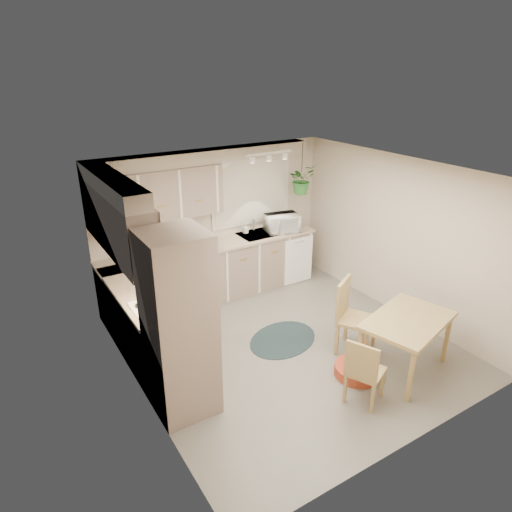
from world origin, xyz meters
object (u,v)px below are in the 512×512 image
object	(u,v)px
pet_bed	(357,370)
microwave	(282,221)
dining_table	(405,344)
braided_rug	(283,339)
chair_back	(357,318)
chair_left	(366,369)

from	to	relation	value
pet_bed	microwave	bearing A→B (deg)	75.30
dining_table	braided_rug	size ratio (longest dim) A/B	1.08
dining_table	chair_back	xyz separation A→B (m)	(-0.24, 0.61, 0.14)
chair_back	microwave	world-z (taller)	microwave
pet_bed	microwave	size ratio (longest dim) A/B	1.03
pet_bed	braided_rug	bearing A→B (deg)	106.66
dining_table	chair_back	size ratio (longest dim) A/B	1.14
chair_left	pet_bed	distance (m)	0.57
chair_left	braided_rug	size ratio (longest dim) A/B	0.78
chair_back	pet_bed	xyz separation A→B (m)	(-0.33, -0.40, -0.44)
braided_rug	microwave	world-z (taller)	microwave
dining_table	chair_back	bearing A→B (deg)	111.39
braided_rug	microwave	bearing A→B (deg)	56.23
dining_table	chair_left	xyz separation A→B (m)	(-0.83, -0.17, 0.06)
braided_rug	microwave	size ratio (longest dim) A/B	1.95
chair_left	chair_back	size ratio (longest dim) A/B	0.83
chair_left	dining_table	bearing A→B (deg)	76.70
dining_table	pet_bed	size ratio (longest dim) A/B	2.05
dining_table	braided_rug	bearing A→B (deg)	124.20
pet_bed	microwave	distance (m)	2.98
dining_table	chair_left	world-z (taller)	chair_left
microwave	dining_table	bearing A→B (deg)	-81.50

